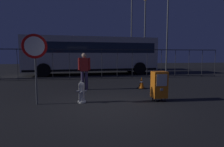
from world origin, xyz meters
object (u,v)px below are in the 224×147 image
at_px(fire_hydrant, 82,92).
at_px(stop_sign, 35,54).
at_px(traffic_cone, 141,83).
at_px(street_light_near_right, 168,21).
at_px(newspaper_box_primary, 159,85).
at_px(bus_far, 82,54).
at_px(pedestrian, 84,69).
at_px(bus_near, 92,54).
at_px(street_light_far_left, 132,28).
at_px(street_light_near_left, 145,29).

relative_size(fire_hydrant, stop_sign, 0.33).
relative_size(traffic_cone, street_light_near_right, 0.06).
bearing_deg(newspaper_box_primary, traffic_cone, 86.17).
bearing_deg(bus_far, pedestrian, -83.01).
xyz_separation_m(bus_near, street_light_far_left, (4.74, 5.26, 2.93)).
bearing_deg(street_light_near_right, pedestrian, -133.15).
relative_size(street_light_near_left, street_light_far_left, 0.91).
bearing_deg(bus_near, street_light_near_left, 26.91).
distance_m(fire_hydrant, pedestrian, 2.41).
relative_size(newspaper_box_primary, bus_near, 0.10).
bearing_deg(bus_far, street_light_near_left, -3.03).
bearing_deg(fire_hydrant, street_light_near_left, 62.62).
relative_size(newspaper_box_primary, traffic_cone, 1.92).
relative_size(fire_hydrant, pedestrian, 0.45).
xyz_separation_m(pedestrian, bus_near, (0.76, 6.90, 0.76)).
bearing_deg(street_light_near_right, street_light_near_left, 135.10).
xyz_separation_m(newspaper_box_primary, bus_far, (-2.56, 13.98, 1.14)).
relative_size(street_light_near_left, street_light_near_right, 0.87).
height_order(bus_near, street_light_near_right, street_light_near_right).
bearing_deg(fire_hydrant, street_light_far_left, 68.78).
distance_m(fire_hydrant, newspaper_box_primary, 2.65).
relative_size(newspaper_box_primary, bus_far, 0.10).
relative_size(fire_hydrant, street_light_far_left, 0.09).
distance_m(traffic_cone, street_light_near_right, 11.33).
bearing_deg(newspaper_box_primary, stop_sign, 177.45).
distance_m(fire_hydrant, traffic_cone, 3.55).
height_order(newspaper_box_primary, street_light_near_left, street_light_near_left).
distance_m(fire_hydrant, bus_near, 9.37).
bearing_deg(pedestrian, stop_sign, -123.28).
distance_m(stop_sign, street_light_far_left, 16.42).
bearing_deg(street_light_far_left, traffic_cone, -102.99).
xyz_separation_m(street_light_near_left, street_light_far_left, (-0.94, 1.82, 0.36)).
bearing_deg(street_light_far_left, stop_sign, -115.88).
xyz_separation_m(bus_near, street_light_near_left, (5.68, 3.44, 2.57)).
distance_m(fire_hydrant, stop_sign, 1.89).
bearing_deg(bus_far, street_light_far_left, 13.99).
height_order(fire_hydrant, stop_sign, stop_sign).
xyz_separation_m(pedestrian, traffic_cone, (2.66, -0.14, -0.69)).
bearing_deg(bus_far, fire_hydrant, -83.59).
xyz_separation_m(fire_hydrant, traffic_cone, (2.79, 2.19, -0.09)).
relative_size(bus_far, street_light_near_right, 1.26).
relative_size(traffic_cone, bus_near, 0.05).
distance_m(stop_sign, street_light_near_right, 15.00).
bearing_deg(street_light_near_right, street_light_far_left, 126.79).
xyz_separation_m(bus_far, street_light_far_left, (5.56, 0.71, 2.93)).
height_order(bus_far, street_light_near_right, street_light_near_right).
bearing_deg(bus_near, pedestrian, -100.56).
relative_size(stop_sign, street_light_near_right, 0.26).
relative_size(newspaper_box_primary, pedestrian, 0.61).
bearing_deg(bus_far, street_light_near_right, -12.15).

